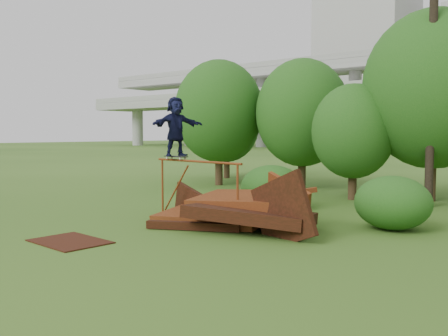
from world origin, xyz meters
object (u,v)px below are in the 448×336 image
Objects in this scene: utility_pole at (433,49)px; scrap_pile at (237,211)px; flat_plate at (70,241)px; skater at (176,126)px.

scrap_pile is at bearing -112.18° from utility_pole.
utility_pole reaches higher than flat_plate.
scrap_pile is 8.97m from utility_pole.
skater is 0.17× the size of utility_pole.
scrap_pile is at bearing 65.47° from flat_plate.
skater is (-2.26, -0.04, 2.30)m from scrap_pile.
utility_pole reaches higher than skater.
skater is at bearing 96.57° from flat_plate.
scrap_pile is 3.27× the size of flat_plate.
skater is 9.03m from utility_pole.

